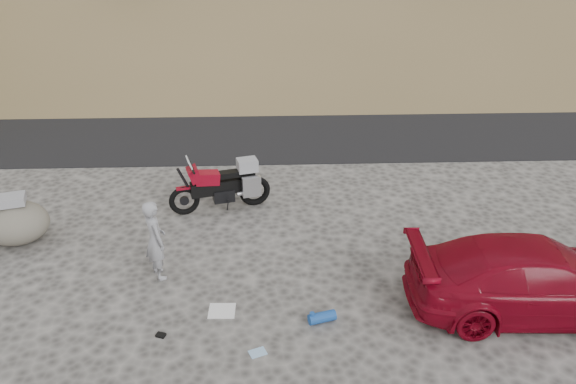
% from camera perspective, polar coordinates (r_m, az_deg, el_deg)
% --- Properties ---
extents(ground, '(140.00, 140.00, 0.00)m').
position_cam_1_polar(ground, '(11.28, -7.92, -8.98)').
color(ground, '#3F3D3A').
rests_on(ground, ground).
extents(road, '(120.00, 7.00, 0.05)m').
position_cam_1_polar(road, '(19.27, -5.62, 6.98)').
color(road, black).
rests_on(road, ground).
extents(motorcycle, '(2.43, 1.08, 1.47)m').
position_cam_1_polar(motorcycle, '(13.49, -6.45, 0.68)').
color(motorcycle, black).
rests_on(motorcycle, ground).
extents(man, '(0.64, 0.73, 1.67)m').
position_cam_1_polar(man, '(11.63, -12.90, -8.23)').
color(man, gray).
rests_on(man, ground).
extents(red_car, '(4.66, 1.98, 1.34)m').
position_cam_1_polar(red_car, '(11.43, 23.35, -10.77)').
color(red_car, maroon).
rests_on(red_car, ground).
extents(boulder, '(1.53, 1.33, 1.11)m').
position_cam_1_polar(boulder, '(13.52, -25.98, -2.75)').
color(boulder, '#56524A').
rests_on(boulder, ground).
extents(gear_white_cloth, '(0.49, 0.44, 0.02)m').
position_cam_1_polar(gear_white_cloth, '(10.52, -6.73, -11.89)').
color(gear_white_cloth, white).
rests_on(gear_white_cloth, ground).
extents(gear_blue_mat, '(0.52, 0.32, 0.20)m').
position_cam_1_polar(gear_blue_mat, '(10.19, 3.48, -12.58)').
color(gear_blue_mat, '#194899').
rests_on(gear_blue_mat, ground).
extents(gear_bottle, '(0.10, 0.10, 0.24)m').
position_cam_1_polar(gear_bottle, '(10.12, 2.45, -12.69)').
color(gear_bottle, '#194899').
rests_on(gear_bottle, ground).
extents(gear_glove_a, '(0.19, 0.16, 0.04)m').
position_cam_1_polar(gear_glove_a, '(10.17, -12.80, -13.99)').
color(gear_glove_a, black).
rests_on(gear_glove_a, ground).
extents(gear_blue_cloth, '(0.33, 0.29, 0.01)m').
position_cam_1_polar(gear_blue_cloth, '(9.66, -3.10, -15.97)').
color(gear_blue_cloth, '#92BBE1').
rests_on(gear_blue_cloth, ground).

